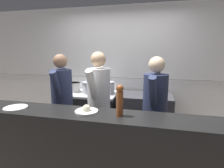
% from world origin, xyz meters
% --- Properties ---
extents(wall_back_tiled, '(8.00, 0.06, 2.60)m').
position_xyz_m(wall_back_tiled, '(0.00, 1.57, 1.30)').
color(wall_back_tiled, white).
rests_on(wall_back_tiled, ground_plane).
extents(oven_range, '(1.12, 0.71, 0.87)m').
position_xyz_m(oven_range, '(-0.58, 1.17, 0.44)').
color(oven_range, '#232326').
rests_on(oven_range, ground_plane).
extents(prep_counter, '(0.99, 0.65, 0.90)m').
position_xyz_m(prep_counter, '(0.53, 1.17, 0.45)').
color(prep_counter, '#38383D').
rests_on(prep_counter, ground_plane).
extents(pass_counter, '(2.98, 0.45, 1.01)m').
position_xyz_m(pass_counter, '(-0.06, -0.28, 0.50)').
color(pass_counter, black).
rests_on(pass_counter, ground_plane).
extents(stock_pot, '(0.24, 0.24, 0.19)m').
position_xyz_m(stock_pot, '(-0.91, 1.20, 0.98)').
color(stock_pot, beige).
rests_on(stock_pot, oven_range).
extents(sauce_pot, '(0.31, 0.31, 0.23)m').
position_xyz_m(sauce_pot, '(-0.56, 1.17, 0.99)').
color(sauce_pot, '#B7BABF').
rests_on(sauce_pot, oven_range).
extents(braising_pot, '(0.29, 0.29, 0.24)m').
position_xyz_m(braising_pot, '(-0.22, 1.20, 1.00)').
color(braising_pot, '#B7BABF').
rests_on(braising_pot, oven_range).
extents(chefs_knife, '(0.34, 0.19, 0.02)m').
position_xyz_m(chefs_knife, '(0.64, 1.00, 0.91)').
color(chefs_knife, '#B7BABF').
rests_on(chefs_knife, prep_counter).
extents(plated_dish_main, '(0.27, 0.27, 0.02)m').
position_xyz_m(plated_dish_main, '(-0.97, -0.33, 1.01)').
color(plated_dish_main, white).
rests_on(plated_dish_main, pass_counter).
extents(plated_dish_appetiser, '(0.27, 0.27, 0.09)m').
position_xyz_m(plated_dish_appetiser, '(-0.08, -0.25, 1.03)').
color(plated_dish_appetiser, white).
rests_on(plated_dish_appetiser, pass_counter).
extents(pepper_mill, '(0.08, 0.08, 0.35)m').
position_xyz_m(pepper_mill, '(0.32, -0.28, 1.19)').
color(pepper_mill, brown).
rests_on(pepper_mill, pass_counter).
extents(chef_head_cook, '(0.38, 0.73, 1.66)m').
position_xyz_m(chef_head_cook, '(-0.76, 0.43, 0.92)').
color(chef_head_cook, black).
rests_on(chef_head_cook, ground_plane).
extents(chef_sous, '(0.38, 0.74, 1.69)m').
position_xyz_m(chef_sous, '(-0.13, 0.40, 0.94)').
color(chef_sous, black).
rests_on(chef_sous, ground_plane).
extents(chef_line, '(0.38, 0.71, 1.63)m').
position_xyz_m(chef_line, '(0.69, 0.35, 0.91)').
color(chef_line, black).
rests_on(chef_line, ground_plane).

